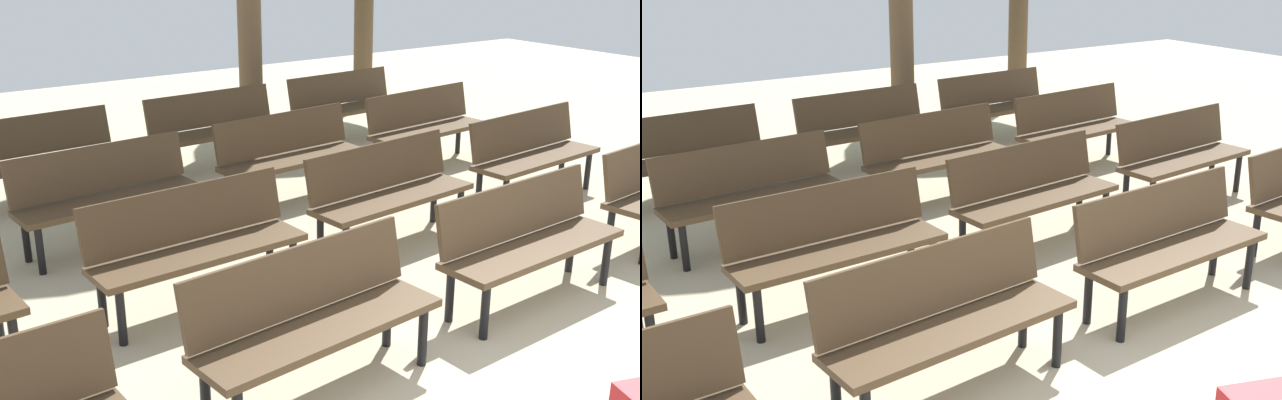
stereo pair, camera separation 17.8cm
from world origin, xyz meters
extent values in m
cube|color=#4C3823|center=(-1.10, 1.43, 0.43)|extent=(1.63, 0.58, 0.05)
cube|color=#4C3823|center=(-1.12, 1.63, 0.68)|extent=(1.60, 0.27, 0.40)
cylinder|color=black|center=(-0.39, 1.33, 0.20)|extent=(0.06, 0.06, 0.40)
cylinder|color=black|center=(-1.81, 1.52, 0.20)|extent=(0.06, 0.06, 0.40)
cylinder|color=black|center=(-0.41, 1.65, 0.20)|extent=(0.06, 0.06, 0.40)
cube|color=#4C3823|center=(0.87, 1.54, 0.43)|extent=(1.62, 0.53, 0.05)
cube|color=#4C3823|center=(0.86, 1.74, 0.68)|extent=(1.60, 0.21, 0.40)
cylinder|color=black|center=(0.18, 1.35, 0.20)|extent=(0.06, 0.06, 0.40)
cylinder|color=black|center=(1.58, 1.42, 0.20)|extent=(0.06, 0.06, 0.40)
cylinder|color=black|center=(0.16, 1.66, 0.20)|extent=(0.06, 0.06, 0.40)
cylinder|color=black|center=(1.56, 1.74, 0.20)|extent=(0.06, 0.06, 0.40)
cylinder|color=black|center=(2.16, 1.80, 0.20)|extent=(0.06, 0.06, 0.40)
cylinder|color=black|center=(-2.53, 2.67, 0.20)|extent=(0.06, 0.06, 0.40)
cube|color=#4C3823|center=(-1.17, 2.85, 0.43)|extent=(1.62, 0.52, 0.05)
cube|color=#4C3823|center=(-1.18, 3.05, 0.68)|extent=(1.60, 0.21, 0.40)
cylinder|color=black|center=(-1.86, 2.65, 0.20)|extent=(0.06, 0.06, 0.40)
cylinder|color=black|center=(-0.46, 2.73, 0.20)|extent=(0.06, 0.06, 0.40)
cylinder|color=black|center=(-1.88, 2.97, 0.20)|extent=(0.06, 0.06, 0.40)
cylinder|color=black|center=(-0.48, 3.05, 0.20)|extent=(0.06, 0.06, 0.40)
cube|color=#4C3823|center=(0.75, 2.99, 0.43)|extent=(1.63, 0.59, 0.05)
cube|color=#4C3823|center=(0.73, 3.19, 0.68)|extent=(1.60, 0.27, 0.40)
cylinder|color=black|center=(0.07, 2.77, 0.20)|extent=(0.06, 0.06, 0.40)
cylinder|color=black|center=(1.46, 2.90, 0.20)|extent=(0.06, 0.06, 0.40)
cylinder|color=black|center=(0.04, 3.08, 0.20)|extent=(0.06, 0.06, 0.40)
cylinder|color=black|center=(1.43, 3.22, 0.20)|extent=(0.06, 0.06, 0.40)
cube|color=#4C3823|center=(2.74, 3.12, 0.43)|extent=(1.63, 0.58, 0.05)
cube|color=#4C3823|center=(2.73, 3.32, 0.68)|extent=(1.60, 0.26, 0.40)
cylinder|color=black|center=(2.06, 2.90, 0.20)|extent=(0.06, 0.06, 0.40)
cylinder|color=black|center=(3.45, 3.03, 0.20)|extent=(0.06, 0.06, 0.40)
cylinder|color=black|center=(2.03, 3.22, 0.20)|extent=(0.06, 0.06, 0.40)
cylinder|color=black|center=(3.43, 3.34, 0.20)|extent=(0.06, 0.06, 0.40)
cube|color=#4C3823|center=(-1.29, 4.32, 0.43)|extent=(1.63, 0.57, 0.05)
cube|color=#4C3823|center=(-1.30, 4.52, 0.68)|extent=(1.60, 0.25, 0.40)
cylinder|color=black|center=(-1.97, 4.11, 0.20)|extent=(0.06, 0.06, 0.40)
cylinder|color=black|center=(-0.58, 4.22, 0.20)|extent=(0.06, 0.06, 0.40)
cylinder|color=black|center=(-2.00, 4.43, 0.20)|extent=(0.06, 0.06, 0.40)
cylinder|color=black|center=(-0.60, 4.54, 0.20)|extent=(0.06, 0.06, 0.40)
cube|color=#4C3823|center=(0.69, 4.48, 0.43)|extent=(1.63, 0.56, 0.05)
cube|color=#4C3823|center=(0.67, 4.68, 0.68)|extent=(1.60, 0.25, 0.40)
cylinder|color=black|center=(0.00, 4.27, 0.20)|extent=(0.06, 0.06, 0.40)
cylinder|color=black|center=(1.40, 4.38, 0.20)|extent=(0.06, 0.06, 0.40)
cylinder|color=black|center=(-0.02, 4.59, 0.20)|extent=(0.06, 0.06, 0.40)
cylinder|color=black|center=(1.37, 4.70, 0.20)|extent=(0.06, 0.06, 0.40)
cube|color=#4C3823|center=(2.63, 4.61, 0.43)|extent=(1.63, 0.58, 0.05)
cube|color=#4C3823|center=(2.61, 4.81, 0.68)|extent=(1.60, 0.26, 0.40)
cylinder|color=black|center=(1.95, 4.39, 0.20)|extent=(0.06, 0.06, 0.40)
cylinder|color=black|center=(3.34, 4.52, 0.20)|extent=(0.06, 0.06, 0.40)
cylinder|color=black|center=(1.92, 4.71, 0.20)|extent=(0.06, 0.06, 0.40)
cylinder|color=black|center=(3.31, 4.84, 0.20)|extent=(0.06, 0.06, 0.40)
cube|color=#4C3823|center=(-1.44, 5.83, 0.43)|extent=(1.63, 0.55, 0.05)
cube|color=#4C3823|center=(-1.45, 6.03, 0.68)|extent=(1.60, 0.23, 0.40)
cylinder|color=black|center=(-0.73, 5.72, 0.20)|extent=(0.06, 0.06, 0.40)
cylinder|color=black|center=(-0.75, 6.04, 0.20)|extent=(0.06, 0.06, 0.40)
cube|color=#4C3823|center=(0.58, 5.91, 0.43)|extent=(1.62, 0.52, 0.05)
cube|color=#4C3823|center=(0.57, 6.11, 0.68)|extent=(1.60, 0.20, 0.40)
cylinder|color=black|center=(-0.11, 5.71, 0.20)|extent=(0.06, 0.06, 0.40)
cylinder|color=black|center=(1.28, 5.78, 0.20)|extent=(0.06, 0.06, 0.40)
cylinder|color=black|center=(-0.13, 6.03, 0.20)|extent=(0.06, 0.06, 0.40)
cylinder|color=black|center=(1.27, 6.10, 0.20)|extent=(0.06, 0.06, 0.40)
cube|color=#4C3823|center=(2.54, 6.07, 0.43)|extent=(1.62, 0.53, 0.05)
cube|color=#4C3823|center=(2.53, 6.27, 0.68)|extent=(1.60, 0.21, 0.40)
cylinder|color=black|center=(1.85, 5.87, 0.20)|extent=(0.06, 0.06, 0.40)
cylinder|color=black|center=(3.25, 5.95, 0.20)|extent=(0.06, 0.06, 0.40)
cylinder|color=black|center=(1.84, 6.19, 0.20)|extent=(0.06, 0.06, 0.40)
cylinder|color=black|center=(3.23, 6.27, 0.20)|extent=(0.06, 0.06, 0.40)
cylinder|color=brown|center=(4.33, 8.10, 1.52)|extent=(0.31, 0.31, 3.04)
cylinder|color=brown|center=(1.62, 6.97, 1.72)|extent=(0.31, 0.31, 3.44)
camera|label=1|loc=(-3.39, -1.89, 2.62)|focal=43.80mm
camera|label=2|loc=(-3.24, -1.99, 2.62)|focal=43.80mm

